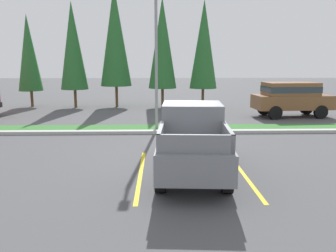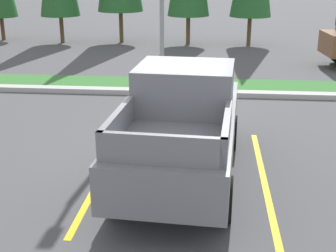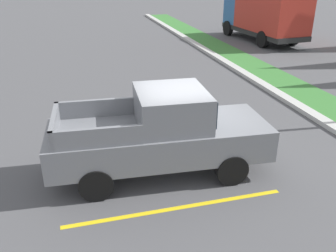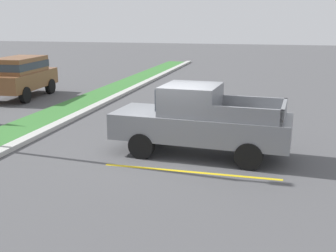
% 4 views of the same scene
% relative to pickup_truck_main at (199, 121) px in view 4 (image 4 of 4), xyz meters
% --- Properties ---
extents(ground_plane, '(120.00, 120.00, 0.00)m').
position_rel_pickup_truck_main_xyz_m(ground_plane, '(-0.52, 0.80, -1.04)').
color(ground_plane, '#4C4C4F').
extents(parking_line_near, '(0.12, 4.80, 0.01)m').
position_rel_pickup_truck_main_xyz_m(parking_line_near, '(-1.55, -0.05, -1.04)').
color(parking_line_near, yellow).
rests_on(parking_line_near, ground).
extents(parking_line_far, '(0.12, 4.80, 0.01)m').
position_rel_pickup_truck_main_xyz_m(parking_line_far, '(1.55, -0.05, -1.04)').
color(parking_line_far, yellow).
rests_on(parking_line_far, ground).
extents(curb_strip, '(56.00, 0.40, 0.15)m').
position_rel_pickup_truck_main_xyz_m(curb_strip, '(-0.52, 5.80, -0.97)').
color(curb_strip, '#B2B2AD').
rests_on(curb_strip, ground).
extents(pickup_truck_main, '(2.23, 5.34, 2.10)m').
position_rel_pickup_truck_main_xyz_m(pickup_truck_main, '(0.00, 0.00, 0.00)').
color(pickup_truck_main, black).
rests_on(pickup_truck_main, ground).
extents(suv_distant, '(4.73, 2.24, 2.10)m').
position_rel_pickup_truck_main_xyz_m(suv_distant, '(7.04, 10.51, 0.20)').
color(suv_distant, black).
rests_on(suv_distant, ground).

